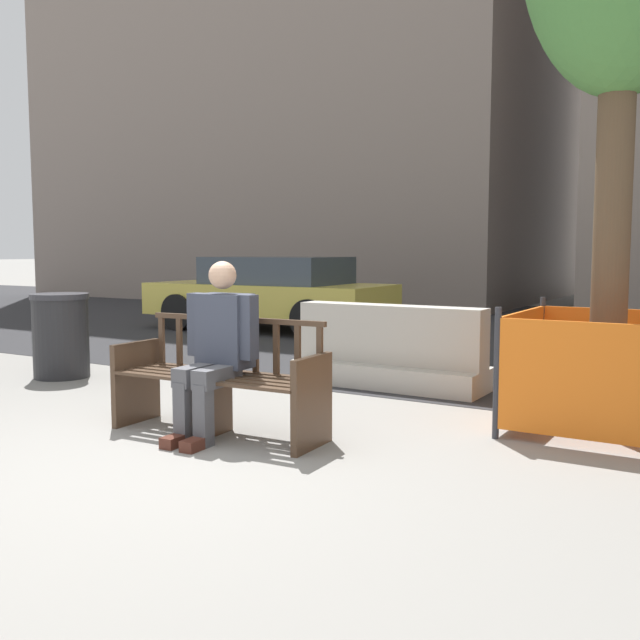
{
  "coord_description": "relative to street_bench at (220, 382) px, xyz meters",
  "views": [
    {
      "loc": [
        3.16,
        -3.31,
        1.39
      ],
      "look_at": [
        -0.24,
        2.34,
        0.75
      ],
      "focal_mm": 40.0,
      "sensor_mm": 36.0,
      "label": 1
    }
  ],
  "objects": [
    {
      "name": "street_bench",
      "position": [
        0.0,
        0.0,
        0.0
      ],
      "size": [
        1.71,
        0.6,
        0.88
      ],
      "color": "#473323",
      "rests_on": "ground"
    },
    {
      "name": "ground_plane",
      "position": [
        0.24,
        -0.87,
        -0.4
      ],
      "size": [
        200.0,
        200.0,
        0.0
      ],
      "primitive_type": "plane",
      "color": "gray"
    },
    {
      "name": "construction_fence",
      "position": [
        2.5,
        1.6,
        0.09
      ],
      "size": [
        1.36,
        1.36,
        0.98
      ],
      "color": "#2D2D33",
      "rests_on": "ground"
    },
    {
      "name": "car_taxi_near",
      "position": [
        -3.78,
        6.07,
        0.27
      ],
      "size": [
        4.34,
        2.0,
        1.29
      ],
      "color": "#DBC64C",
      "rests_on": "ground"
    },
    {
      "name": "seated_person",
      "position": [
        0.03,
        -0.06,
        0.29
      ],
      "size": [
        0.58,
        0.73,
        1.31
      ],
      "color": "#383D4C",
      "rests_on": "ground"
    },
    {
      "name": "trash_bin",
      "position": [
        -3.06,
        1.01,
        0.07
      ],
      "size": [
        0.62,
        0.62,
        0.93
      ],
      "color": "#232326",
      "rests_on": "ground"
    },
    {
      "name": "street_asphalt",
      "position": [
        0.24,
        7.83,
        -0.39
      ],
      "size": [
        120.0,
        12.0,
        0.01
      ],
      "primitive_type": "cube",
      "color": "#28282B",
      "rests_on": "ground"
    },
    {
      "name": "building_centre_left",
      "position": [
        -8.76,
        17.16,
        8.49
      ],
      "size": [
        14.77,
        13.1,
        17.77
      ],
      "color": "gray",
      "rests_on": "ground"
    },
    {
      "name": "jersey_barrier_centre",
      "position": [
        0.28,
        2.4,
        -0.06
      ],
      "size": [
        2.01,
        0.7,
        0.84
      ],
      "color": "#ADA89E",
      "rests_on": "ground"
    }
  ]
}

